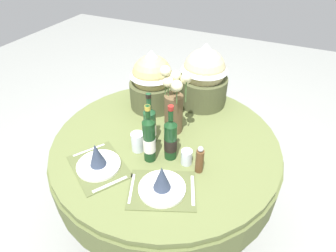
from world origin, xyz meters
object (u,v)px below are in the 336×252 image
(place_setting_left, at_px, (98,161))
(tumbler_near_left, at_px, (187,157))
(place_setting_right, at_px, (162,184))
(gift_tub_back_left, at_px, (152,78))
(flower_vase, at_px, (174,103))
(wine_bottle_rear, at_px, (150,125))
(pepper_mill, at_px, (200,160))
(gift_tub_back_centre, at_px, (204,74))
(dining_table, at_px, (166,156))
(wine_bottle_left, at_px, (171,139))
(wine_bottle_right, at_px, (149,139))
(tumbler_near_right, at_px, (138,142))

(place_setting_left, distance_m, tumbler_near_left, 0.48)
(place_setting_right, relative_size, gift_tub_back_left, 0.99)
(flower_vase, xyz_separation_m, wine_bottle_rear, (-0.09, -0.16, -0.08))
(pepper_mill, bearing_deg, gift_tub_back_centre, 107.97)
(dining_table, bearing_deg, gift_tub_back_centre, 83.07)
(tumbler_near_left, height_order, gift_tub_back_centre, gift_tub_back_centre)
(wine_bottle_left, distance_m, wine_bottle_right, 0.12)
(dining_table, xyz_separation_m, wine_bottle_rear, (-0.08, -0.05, 0.26))
(wine_bottle_left, relative_size, tumbler_near_right, 2.95)
(flower_vase, distance_m, gift_tub_back_centre, 0.40)
(wine_bottle_rear, xyz_separation_m, pepper_mill, (0.35, -0.11, -0.04))
(gift_tub_back_centre, bearing_deg, wine_bottle_right, -95.69)
(wine_bottle_left, bearing_deg, flower_vase, 109.35)
(dining_table, distance_m, wine_bottle_rear, 0.28)
(dining_table, relative_size, tumbler_near_right, 12.00)
(flower_vase, relative_size, wine_bottle_right, 1.24)
(dining_table, distance_m, tumbler_near_left, 0.30)
(dining_table, relative_size, gift_tub_back_left, 3.39)
(place_setting_right, xyz_separation_m, tumbler_near_right, (-0.26, 0.22, 0.01))
(flower_vase, distance_m, tumbler_near_left, 0.34)
(dining_table, relative_size, wine_bottle_left, 4.07)
(wine_bottle_left, height_order, pepper_mill, wine_bottle_left)
(wine_bottle_left, xyz_separation_m, wine_bottle_rear, (-0.17, 0.08, -0.01))
(wine_bottle_left, xyz_separation_m, gift_tub_back_left, (-0.34, 0.44, 0.09))
(wine_bottle_rear, bearing_deg, wine_bottle_left, -24.38)
(place_setting_right, xyz_separation_m, wine_bottle_left, (-0.06, 0.24, 0.08))
(place_setting_right, xyz_separation_m, wine_bottle_rear, (-0.23, 0.32, 0.08))
(dining_table, distance_m, wine_bottle_left, 0.31)
(wine_bottle_right, xyz_separation_m, gift_tub_back_centre, (0.07, 0.69, 0.09))
(place_setting_right, distance_m, gift_tub_back_centre, 0.89)
(dining_table, bearing_deg, tumbler_near_right, -125.61)
(dining_table, relative_size, place_setting_left, 3.32)
(place_setting_left, xyz_separation_m, tumbler_near_left, (0.43, 0.23, -0.00))
(place_setting_right, xyz_separation_m, gift_tub_back_left, (-0.40, 0.68, 0.17))
(flower_vase, height_order, wine_bottle_rear, flower_vase)
(wine_bottle_left, bearing_deg, dining_table, 125.27)
(wine_bottle_left, distance_m, gift_tub_back_left, 0.56)
(wine_bottle_left, height_order, gift_tub_back_centre, gift_tub_back_centre)
(wine_bottle_rear, bearing_deg, wine_bottle_right, -63.36)
(dining_table, bearing_deg, wine_bottle_rear, -146.67)
(pepper_mill, distance_m, gift_tub_back_centre, 0.71)
(gift_tub_back_left, bearing_deg, place_setting_left, -88.99)
(dining_table, bearing_deg, wine_bottle_right, -92.43)
(wine_bottle_rear, height_order, pepper_mill, wine_bottle_rear)
(place_setting_right, height_order, tumbler_near_left, place_setting_right)
(flower_vase, distance_m, pepper_mill, 0.40)
(wine_bottle_right, xyz_separation_m, pepper_mill, (0.28, 0.03, -0.06))
(place_setting_left, height_order, flower_vase, flower_vase)
(gift_tub_back_left, xyz_separation_m, gift_tub_back_centre, (0.31, 0.18, 0.02))
(pepper_mill, relative_size, gift_tub_back_centre, 0.38)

